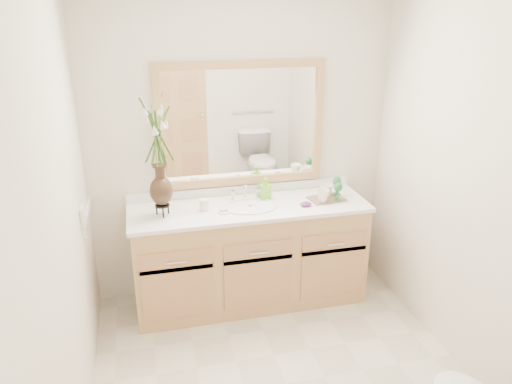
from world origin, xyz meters
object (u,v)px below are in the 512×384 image
object	(u,v)px
flower_vase	(158,143)
tumbler	(204,205)
soap_bottle	(265,189)
tray	(327,199)

from	to	relation	value
flower_vase	tumbler	world-z (taller)	flower_vase
soap_bottle	tray	world-z (taller)	soap_bottle
flower_vase	tray	distance (m)	1.39
flower_vase	tray	bearing A→B (deg)	0.18
tumbler	tray	bearing A→B (deg)	-1.16
flower_vase	soap_bottle	xyz separation A→B (m)	(0.81, 0.14, -0.47)
tray	soap_bottle	bearing A→B (deg)	156.59
soap_bottle	tray	size ratio (longest dim) A/B	0.59
tumbler	soap_bottle	bearing A→B (deg)	13.09
flower_vase	tray	world-z (taller)	flower_vase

